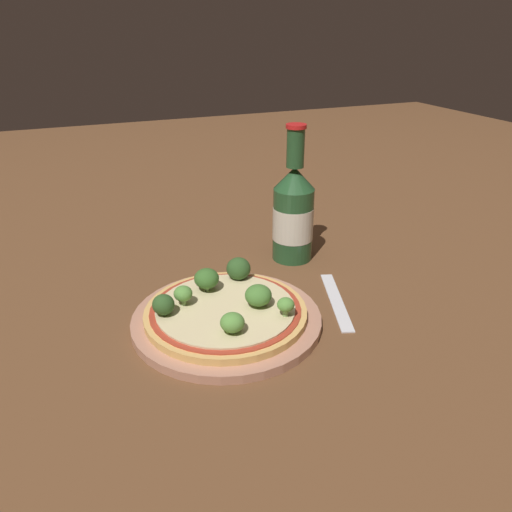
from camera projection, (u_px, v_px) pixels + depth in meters
name	position (u px, v px, depth m)	size (l,w,h in m)	color
ground_plane	(238.00, 321.00, 0.68)	(3.00, 3.00, 0.00)	brown
plate	(226.00, 318.00, 0.67)	(0.25, 0.25, 0.01)	tan
pizza	(225.00, 311.00, 0.66)	(0.22, 0.22, 0.01)	tan
broccoli_floret_0	(163.00, 305.00, 0.64)	(0.03, 0.03, 0.03)	#7A9E5B
broccoli_floret_1	(239.00, 269.00, 0.73)	(0.04, 0.04, 0.03)	#7A9E5B
broccoli_floret_2	(207.00, 279.00, 0.69)	(0.03, 0.03, 0.03)	#7A9E5B
broccoli_floret_3	(258.00, 295.00, 0.66)	(0.04, 0.04, 0.03)	#7A9E5B
broccoli_floret_4	(286.00, 305.00, 0.63)	(0.02, 0.02, 0.03)	#7A9E5B
broccoli_floret_5	(183.00, 294.00, 0.66)	(0.02, 0.02, 0.03)	#7A9E5B
broccoli_floret_6	(232.00, 323.00, 0.60)	(0.03, 0.03, 0.03)	#7A9E5B
beer_bottle	(293.00, 213.00, 0.82)	(0.07, 0.07, 0.23)	#234C28
fork	(336.00, 300.00, 0.72)	(0.07, 0.16, 0.00)	silver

